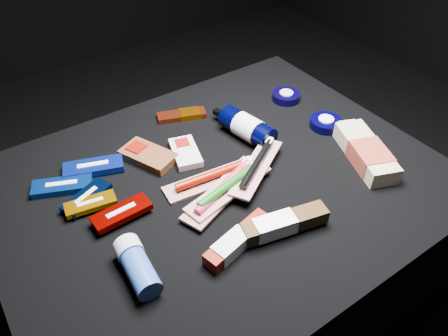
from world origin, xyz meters
TOP-DOWN VIEW (x-y plane):
  - ground at (0.00, 0.00)m, footprint 3.00×3.00m
  - cloth_table at (0.00, 0.00)m, footprint 0.98×0.78m
  - luna_bar_0 at (-0.30, 0.18)m, footprint 0.14×0.10m
  - luna_bar_1 at (-0.22, 0.19)m, footprint 0.14×0.09m
  - luna_bar_2 at (-0.27, 0.11)m, footprint 0.12×0.08m
  - luna_bar_3 at (-0.28, 0.08)m, footprint 0.11×0.06m
  - luna_bar_4 at (-0.23, 0.02)m, footprint 0.12×0.05m
  - clif_bar_0 at (-0.10, 0.16)m, footprint 0.12×0.15m
  - clif_bar_1 at (-0.02, 0.12)m, footprint 0.09×0.12m
  - power_bar at (0.06, 0.26)m, footprint 0.13×0.08m
  - lotion_bottle at (0.14, 0.09)m, footprint 0.09×0.19m
  - cream_tin_upper at (0.34, 0.17)m, footprint 0.08×0.08m
  - cream_tin_lower at (0.34, 0.01)m, footprint 0.08×0.08m
  - bodywash_bottle at (0.32, -0.14)m, footprint 0.14×0.22m
  - deodorant_stick at (-0.27, -0.12)m, footprint 0.06×0.12m
  - toothbrush_pack_0 at (-0.01, 0.01)m, footprint 0.24×0.08m
  - toothbrush_pack_1 at (-0.02, -0.04)m, footprint 0.25×0.14m
  - toothbrush_pack_2 at (-0.01, -0.05)m, footprint 0.23×0.10m
  - toothbrush_pack_3 at (0.08, -0.03)m, footprint 0.21×0.15m
  - toothpaste_carton_red at (-0.08, -0.17)m, footprint 0.17×0.07m
  - toothpaste_carton_green at (0.01, -0.19)m, footprint 0.18×0.08m

SIDE VIEW (x-z plane):
  - ground at x=0.00m, z-range 0.00..0.00m
  - cloth_table at x=0.00m, z-range 0.00..0.40m
  - power_bar at x=0.06m, z-range 0.40..0.42m
  - luna_bar_0 at x=-0.30m, z-range 0.40..0.42m
  - clif_bar_1 at x=-0.02m, z-range 0.40..0.42m
  - toothbrush_pack_0 at x=-0.01m, z-range 0.40..0.42m
  - clif_bar_0 at x=-0.10m, z-range 0.40..0.42m
  - luna_bar_1 at x=-0.22m, z-range 0.40..0.42m
  - cream_tin_upper at x=0.34m, z-range 0.40..0.42m
  - cream_tin_lower at x=0.34m, z-range 0.40..0.42m
  - luna_bar_2 at x=-0.27m, z-range 0.40..0.42m
  - luna_bar_3 at x=-0.28m, z-range 0.41..0.42m
  - toothpaste_carton_red at x=-0.08m, z-range 0.40..0.43m
  - toothbrush_pack_1 at x=-0.02m, z-range 0.40..0.43m
  - luna_bar_4 at x=-0.23m, z-range 0.41..0.43m
  - bodywash_bottle at x=0.32m, z-range 0.40..0.44m
  - toothpaste_carton_green at x=0.01m, z-range 0.41..0.44m
  - toothbrush_pack_2 at x=-0.01m, z-range 0.41..0.44m
  - deodorant_stick at x=-0.27m, z-range 0.40..0.45m
  - toothbrush_pack_3 at x=0.08m, z-range 0.42..0.44m
  - lotion_bottle at x=0.14m, z-range 0.40..0.46m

